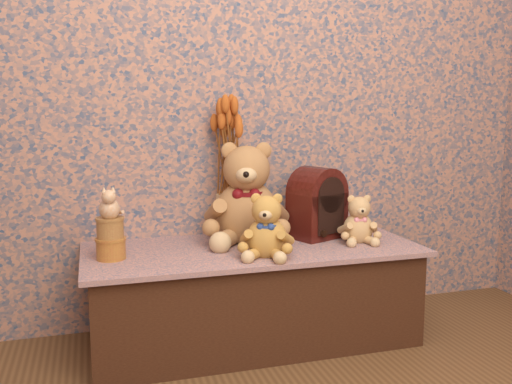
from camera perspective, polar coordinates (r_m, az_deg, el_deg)
display_shelf at (r=2.41m, az=-0.35°, el=-10.38°), size 1.39×0.60×0.41m
teddy_large at (r=2.41m, az=-0.97°, el=0.38°), size 0.48×0.53×0.47m
teddy_medium at (r=2.18m, az=1.11°, el=-3.13°), size 0.30×0.32×0.27m
teddy_small at (r=2.46m, az=10.45°, el=-2.50°), size 0.22×0.24×0.22m
cathedral_radio at (r=2.50m, az=6.28°, el=-1.07°), size 0.28×0.24×0.32m
ceramic_vase at (r=2.49m, az=-2.75°, el=-2.50°), size 0.16×0.16×0.20m
dried_stalks at (r=2.45m, az=-2.80°, el=4.30°), size 0.27×0.27×0.39m
biscuit_tin_lower at (r=2.22m, az=-14.65°, el=-5.66°), size 0.15×0.15×0.08m
biscuit_tin_upper at (r=2.21m, az=-14.73°, el=-3.64°), size 0.10×0.10×0.08m
cat_figurine at (r=2.19m, az=-14.83°, el=-0.98°), size 0.10×0.11×0.13m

